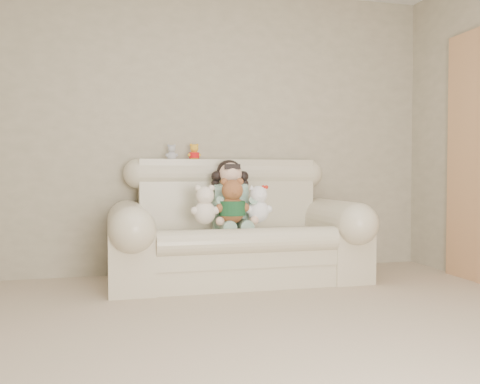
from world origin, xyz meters
The scene contains 9 objects.
floor centered at (0.00, 0.00, 0.00)m, with size 5.00×5.00×0.00m, color tan.
wall_back centered at (0.00, 2.50, 1.30)m, with size 4.50×4.50×0.00m, color #B7AC91.
sofa centered at (0.28, 2.00, 0.52)m, with size 2.10×0.95×1.03m, color beige, non-canonical shape.
seated_child centered at (0.25, 2.08, 0.72)m, with size 0.37×0.45×0.61m, color #27724C, non-canonical shape.
brown_teddy centered at (0.21, 1.86, 0.71)m, with size 0.28×0.21×0.43m, color brown, non-canonical shape.
white_cat centered at (0.44, 1.89, 0.68)m, with size 0.23×0.18×0.37m, color white, non-canonical shape.
cream_teddy centered at (-0.02, 1.85, 0.68)m, with size 0.23×0.18×0.36m, color white, non-canonical shape.
yellow_mini_bear centered at (-0.02, 2.35, 1.10)m, with size 0.12×0.09×0.18m, color gold, non-canonical shape.
grey_mini_plush centered at (-0.21, 2.36, 1.10)m, with size 0.11×0.08×0.17m, color #ADAEB4, non-canonical shape.
Camera 1 is at (-0.78, -2.24, 0.90)m, focal length 39.26 mm.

